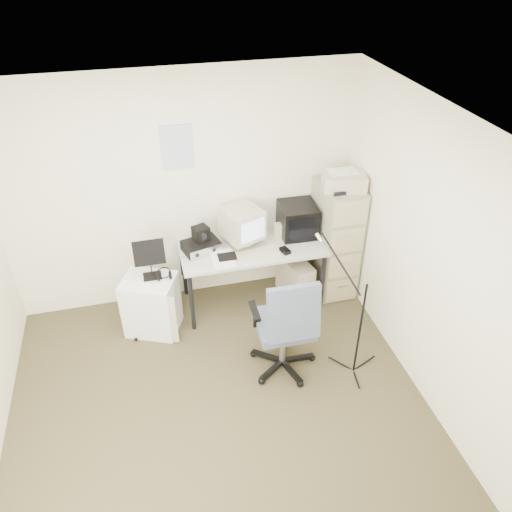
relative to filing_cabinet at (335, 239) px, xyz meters
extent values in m
cube|color=#44402A|center=(-1.58, -1.48, -0.66)|extent=(3.60, 3.60, 0.01)
cube|color=white|center=(-1.58, -1.48, 1.85)|extent=(3.60, 3.60, 0.01)
cube|color=white|center=(-1.58, 0.32, 0.60)|extent=(3.60, 0.02, 2.50)
cube|color=white|center=(0.22, -1.48, 0.60)|extent=(0.02, 3.60, 2.50)
cube|color=white|center=(-1.60, 0.31, 1.10)|extent=(0.30, 0.02, 0.44)
cube|color=gray|center=(0.00, 0.00, 0.00)|extent=(0.40, 0.60, 1.30)
cube|color=#B5AA8E|center=(0.00, -0.07, 0.73)|extent=(0.48, 0.38, 0.16)
cube|color=beige|center=(-0.95, -0.03, -0.29)|extent=(1.50, 0.70, 0.73)
cube|color=#B5AA8E|center=(-1.03, 0.06, 0.28)|extent=(0.47, 0.48, 0.39)
cube|color=black|center=(-0.41, 0.10, 0.25)|extent=(0.39, 0.41, 0.34)
cube|color=#BFB498|center=(-0.64, 0.07, 0.16)|extent=(0.08, 0.08, 0.16)
cube|color=#B5AA8E|center=(-0.94, -0.19, 0.09)|extent=(0.46, 0.18, 0.03)
cube|color=black|center=(-0.65, -0.23, 0.10)|extent=(0.10, 0.14, 0.04)
cube|color=black|center=(-1.47, 0.02, 0.13)|extent=(0.42, 0.35, 0.10)
cube|color=black|center=(-1.46, 0.06, 0.26)|extent=(0.19, 0.18, 0.15)
cube|color=white|center=(-1.28, -0.20, 0.09)|extent=(0.23, 0.31, 0.02)
cube|color=#B5AA8E|center=(-0.46, -0.06, -0.42)|extent=(0.32, 0.54, 0.47)
cube|color=slate|center=(-0.91, -1.06, -0.09)|extent=(0.66, 0.66, 1.12)
cube|color=white|center=(-2.05, -0.22, -0.34)|extent=(0.63, 0.57, 0.63)
cube|color=black|center=(-2.00, -0.18, 0.20)|extent=(0.32, 0.20, 0.44)
torus|color=black|center=(-1.89, -0.24, 0.03)|extent=(0.16, 0.16, 0.03)
cylinder|color=black|center=(-0.26, -1.28, 0.02)|extent=(0.03, 0.03, 1.35)
camera|label=1|loc=(-1.98, -4.25, 2.95)|focal=35.00mm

